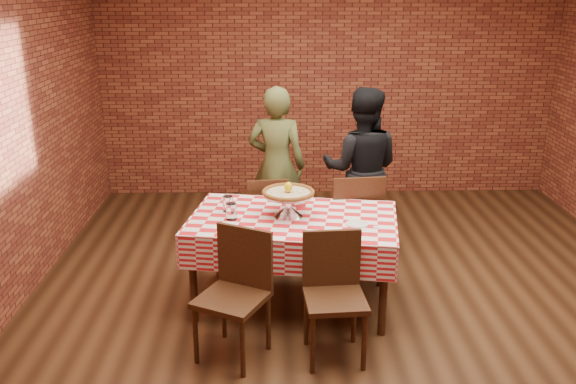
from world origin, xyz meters
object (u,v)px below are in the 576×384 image
object	(u,v)px
water_glass_right	(228,204)
diner_black	(361,169)
chair_far_left	(266,218)
table	(293,261)
pizza_stand	(288,205)
chair_near_left	(232,298)
water_glass_left	(231,212)
chair_near_right	(335,301)
condiment_caddy	(299,198)
chair_far_right	(353,220)
pizza	(288,193)
diner_olive	(277,165)

from	to	relation	value
water_glass_right	diner_black	bearing A→B (deg)	39.96
chair_far_left	table	bearing A→B (deg)	98.11
pizza_stand	chair_far_left	world-z (taller)	pizza_stand
water_glass_right	chair_far_left	xyz separation A→B (m)	(0.30, 0.69, -0.39)
pizza_stand	chair_near_left	xyz separation A→B (m)	(-0.41, -0.80, -0.39)
water_glass_left	chair_near_right	bearing A→B (deg)	-45.34
table	chair_near_right	world-z (taller)	chair_near_right
chair_far_left	pizza_stand	bearing A→B (deg)	96.17
condiment_caddy	chair_far_right	xyz separation A→B (m)	(0.51, 0.39, -0.36)
diner_black	pizza	bearing A→B (deg)	68.20
water_glass_left	chair_near_left	size ratio (longest dim) A/B	0.14
chair_near_right	chair_far_left	size ratio (longest dim) A/B	1.04
table	water_glass_right	distance (m)	0.70
condiment_caddy	pizza_stand	bearing A→B (deg)	-123.42
diner_black	water_glass_left	bearing A→B (deg)	56.67
chair_near_left	chair_near_right	xyz separation A→B (m)	(0.71, -0.03, -0.01)
pizza_stand	chair_near_left	world-z (taller)	pizza_stand
water_glass_right	table	bearing A→B (deg)	-15.39
chair_near_right	water_glass_right	bearing A→B (deg)	126.12
water_glass_left	chair_near_right	size ratio (longest dim) A/B	0.14
pizza_stand	chair_near_right	world-z (taller)	pizza_stand
chair_far_left	chair_far_right	distance (m)	0.81
chair_near_left	diner_olive	xyz separation A→B (m)	(0.32, 2.11, 0.34)
table	diner_black	size ratio (longest dim) A/B	1.00
condiment_caddy	table	bearing A→B (deg)	-113.29
pizza_stand	condiment_caddy	distance (m)	0.25
chair_far_left	diner_black	xyz separation A→B (m)	(0.93, 0.33, 0.37)
table	chair_far_right	world-z (taller)	chair_far_right
chair_near_left	chair_near_right	world-z (taller)	chair_near_left
chair_near_right	diner_black	xyz separation A→B (m)	(0.44, 1.96, 0.36)
water_glass_right	water_glass_left	bearing A→B (deg)	-77.61
pizza_stand	chair_far_left	size ratio (longest dim) A/B	0.49
chair_near_right	diner_olive	distance (m)	2.20
table	water_glass_left	xyz separation A→B (m)	(-0.48, -0.03, 0.45)
chair_near_right	chair_far_right	distance (m)	1.47
pizza_stand	table	bearing A→B (deg)	-40.86
water_glass_left	chair_far_left	xyz separation A→B (m)	(0.26, 0.87, -0.39)
table	pizza	world-z (taller)	pizza
condiment_caddy	chair_near_right	xyz separation A→B (m)	(0.21, -1.05, -0.38)
water_glass_right	pizza_stand	bearing A→B (deg)	-12.94
table	pizza_stand	world-z (taller)	pizza_stand
water_glass_left	water_glass_right	xyz separation A→B (m)	(-0.04, 0.18, 0.00)
diner_olive	diner_black	xyz separation A→B (m)	(0.82, -0.18, 0.01)
chair_far_left	chair_far_right	xyz separation A→B (m)	(0.79, -0.19, 0.04)
pizza	chair_near_right	world-z (taller)	pizza
chair_far_right	water_glass_right	bearing A→B (deg)	18.85
water_glass_right	diner_black	size ratio (longest dim) A/B	0.08
condiment_caddy	pizza	bearing A→B (deg)	-123.42
chair_far_right	diner_black	bearing A→B (deg)	-111.00
pizza	chair_far_left	xyz separation A→B (m)	(-0.19, 0.80, -0.52)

